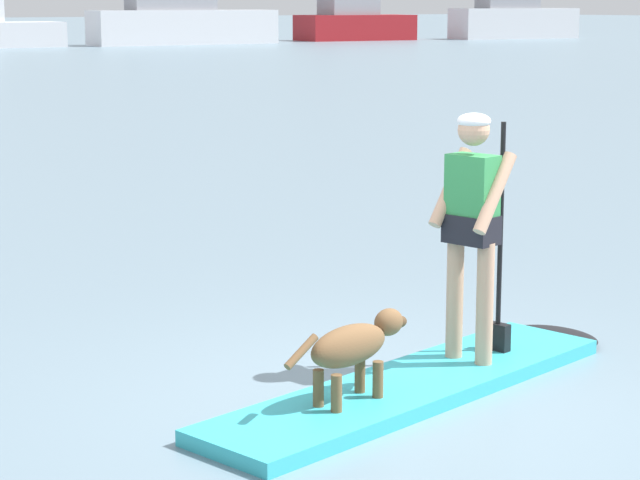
% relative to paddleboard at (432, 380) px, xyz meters
% --- Properties ---
extents(ground_plane, '(400.00, 400.00, 0.00)m').
position_rel_paddleboard_xyz_m(ground_plane, '(-0.23, -0.04, -0.05)').
color(ground_plane, slate).
extents(paddleboard, '(3.78, 1.35, 0.10)m').
position_rel_paddleboard_xyz_m(paddleboard, '(0.00, 0.00, 0.00)').
color(paddleboard, '#33B2BF').
rests_on(paddleboard, ground_plane).
extents(person_paddler, '(0.64, 0.53, 1.74)m').
position_rel_paddleboard_xyz_m(person_paddler, '(0.42, 0.07, 1.06)').
color(person_paddler, tan).
rests_on(person_paddler, paddleboard).
extents(dog, '(1.11, 0.32, 0.54)m').
position_rel_paddleboard_xyz_m(dog, '(-0.79, -0.13, 0.41)').
color(dog, brown).
rests_on(dog, paddleboard).
extents(moored_boat_port, '(12.20, 3.87, 10.08)m').
position_rel_paddleboard_xyz_m(moored_boat_port, '(34.35, 60.62, 1.71)').
color(moored_boat_port, silver).
rests_on(moored_boat_port, ground_plane).
extents(moored_boat_outer, '(8.46, 4.66, 4.43)m').
position_rel_paddleboard_xyz_m(moored_boat_outer, '(48.40, 60.93, 1.37)').
color(moored_boat_outer, maroon).
rests_on(moored_boat_outer, ground_plane).
extents(moored_boat_center, '(9.92, 4.63, 5.42)m').
position_rel_paddleboard_xyz_m(moored_boat_center, '(59.97, 57.01, 1.74)').
color(moored_boat_center, silver).
rests_on(moored_boat_center, ground_plane).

